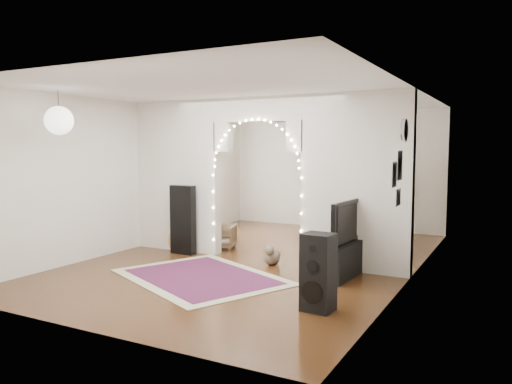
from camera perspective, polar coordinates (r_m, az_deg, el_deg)
The scene contains 25 objects.
floor at distance 8.47m, azimuth 0.30°, elevation -7.66°, with size 7.50×7.50×0.00m, color black.
ceiling at distance 8.30m, azimuth 0.31°, elevation 10.83°, with size 5.00×7.50×0.02m, color white.
wall_back at distance 11.73m, azimuth 8.85°, elevation 2.51°, with size 5.00×0.02×2.70m, color silver.
wall_front at distance 5.27m, azimuth -19.00°, elevation -0.90°, with size 5.00×0.02×2.70m, color silver.
wall_left at distance 9.69m, azimuth -12.91°, elevation 1.90°, with size 0.02×7.50×2.70m, color silver.
wall_right at distance 7.46m, azimuth 17.58°, elevation 0.84°, with size 0.02×7.50×2.70m, color silver.
divider_wall at distance 8.28m, azimuth 0.30°, elevation 2.01°, with size 5.00×0.20×2.70m.
fairy_lights at distance 8.15m, azimuth -0.12°, elevation 2.84°, with size 1.64×0.04×1.60m, color #FFEABF, non-canonical shape.
window at distance 11.09m, azimuth -6.71°, elevation 3.16°, with size 0.04×1.20×1.40m, color white.
wall_clock at distance 6.86m, azimuth 16.67°, elevation 6.78°, with size 0.31×0.31×0.03m, color white.
picture_frames at distance 6.47m, azimuth 15.83°, elevation 1.60°, with size 0.02×0.50×0.70m, color white, non-canonical shape.
paper_lantern at distance 7.56m, azimuth -21.60°, elevation 7.60°, with size 0.40×0.40×0.40m, color white.
ceiling_fan at distance 10.09m, azimuth 5.64°, elevation 8.09°, with size 1.10×1.10×0.30m, color #AE973A, non-canonical shape.
area_rug at distance 7.36m, azimuth -6.25°, elevation -9.60°, with size 2.39×1.80×0.02m, color maroon.
guitar_case at distance 8.87m, azimuth -8.35°, elevation -3.15°, with size 0.46×0.15×1.21m, color black.
acoustic_guitar at distance 9.00m, azimuth -9.14°, elevation -4.54°, with size 0.35×0.14×0.86m.
tabby_cat at distance 8.04m, azimuth 1.82°, elevation -7.27°, with size 0.30×0.56×0.37m.
floor_speaker at distance 5.83m, azimuth 7.13°, elevation -9.11°, with size 0.37×0.34×0.90m.
media_console at distance 7.39m, azimuth 9.55°, elevation -7.66°, with size 0.40×1.00×0.50m, color black.
tv at distance 7.28m, azimuth 9.61°, elevation -3.37°, with size 1.07×0.14×0.62m, color black.
bookcase at distance 11.06m, azimuth 9.98°, elevation -0.70°, with size 1.49×0.38×1.53m, color beige.
dining_table at distance 9.87m, azimuth 9.34°, elevation -1.88°, with size 1.28×0.93×0.76m.
flower_vase at distance 9.85m, azimuth 9.36°, elevation -0.91°, with size 0.18×0.18×0.19m, color white.
dining_chair_left at distance 9.32m, azimuth -3.92°, elevation -5.09°, with size 0.48×0.49×0.45m, color #4A3925.
dining_chair_right at distance 10.28m, azimuth 10.25°, elevation -4.15°, with size 0.50×0.51×0.47m, color #4A3925.
Camera 1 is at (3.83, -7.32, 1.88)m, focal length 35.00 mm.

